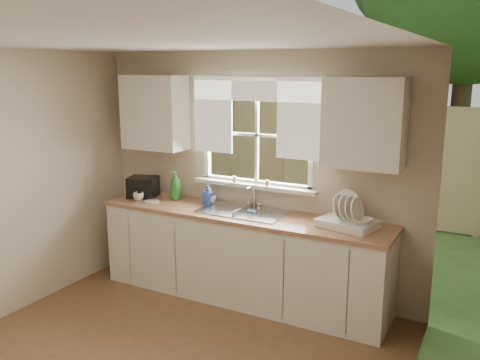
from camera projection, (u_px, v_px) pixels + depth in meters
The scene contains 20 objects.
room_walls at pixel (123, 229), 3.50m from camera, with size 3.62×4.02×2.50m.
ceiling at pixel (120, 40), 3.28m from camera, with size 3.60×4.00×0.02m, color silver.
window at pixel (256, 151), 5.23m from camera, with size 1.38×0.16×1.06m.
curtains at pixel (254, 108), 5.08m from camera, with size 1.50×0.03×0.81m.
base_cabinets at pixel (241, 257), 5.18m from camera, with size 3.00×0.62×0.87m, color silver.
countertop at pixel (241, 214), 5.08m from camera, with size 3.04×0.65×0.04m, color #A27051.
upper_cabinet_left at pixel (155, 112), 5.52m from camera, with size 0.70×0.33×0.80m, color silver.
upper_cabinet_right at pixel (364, 123), 4.47m from camera, with size 0.70×0.33×0.80m, color silver.
wall_outlet at pixel (337, 200), 4.89m from camera, with size 0.08×0.01×0.12m, color beige.
sill_jars at pixel (251, 181), 5.25m from camera, with size 0.42×0.04×0.06m.
backyard at pixel (426, 9), 10.06m from camera, with size 20.00×10.00×6.13m.
sink at pixel (243, 219), 5.12m from camera, with size 0.88×0.52×0.40m.
dish_rack at pixel (348, 219), 4.62m from camera, with size 0.57×0.48×0.31m.
bowl at pixel (361, 221), 4.50m from camera, with size 0.19×0.19×0.05m, color silver.
soap_bottle_a at pixel (176, 185), 5.55m from camera, with size 0.12×0.12×0.31m, color #2C8731.
soap_bottle_b at pixel (208, 195), 5.36m from camera, with size 0.10×0.10×0.21m, color #2D4DAC.
soap_bottle_c at pixel (210, 196), 5.39m from camera, with size 0.14×0.14×0.17m, color beige.
saucer at pixel (152, 201), 5.47m from camera, with size 0.17×0.17×0.01m, color beige.
cup at pixel (138, 196), 5.53m from camera, with size 0.12×0.12×0.09m, color beige.
black_appliance at pixel (143, 187), 5.68m from camera, with size 0.31×0.27×0.23m, color black.
Camera 1 is at (2.29, -2.63, 2.33)m, focal length 38.00 mm.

